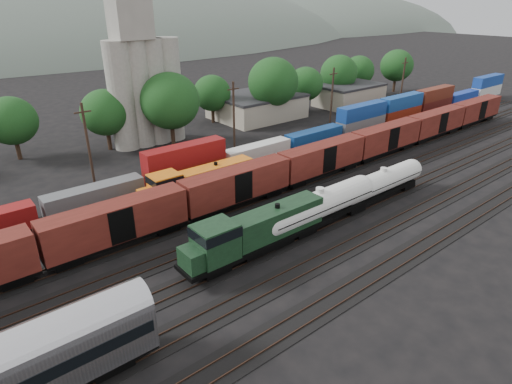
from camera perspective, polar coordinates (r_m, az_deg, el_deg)
ground at (r=50.77m, az=1.02°, el=-3.95°), size 600.00×600.00×0.00m
tracks at (r=50.74m, az=1.02°, el=-3.90°), size 180.00×33.20×0.20m
green_locomotive at (r=42.94m, az=-0.40°, el=-5.42°), size 18.37×3.24×4.86m
tank_car_a at (r=48.78m, az=8.40°, el=-1.83°), size 17.78×3.18×4.66m
tank_car_b at (r=57.48m, az=16.46°, el=1.28°), size 15.92×2.85×4.17m
orange_locomotive at (r=55.54m, az=-7.91°, el=1.32°), size 17.84×2.97×4.46m
boxcar_string at (r=49.09m, az=-9.82°, el=-1.29°), size 153.60×2.90×4.20m
container_wall at (r=69.46m, az=2.76°, el=6.33°), size 174.06×2.60×5.80m
grain_silo at (r=78.17m, az=-14.71°, el=14.21°), size 13.40×5.00×29.00m
industrial_sheds at (r=80.82m, az=-11.68°, el=8.47°), size 119.38×17.26×5.10m
tree_band at (r=77.06m, az=-17.00°, el=10.79°), size 165.23×19.17×13.66m
utility_poles at (r=65.57m, az=-11.52°, el=8.10°), size 122.20×0.36×12.00m
distant_hills at (r=302.11m, az=-29.38°, el=12.94°), size 860.00×286.00×130.00m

